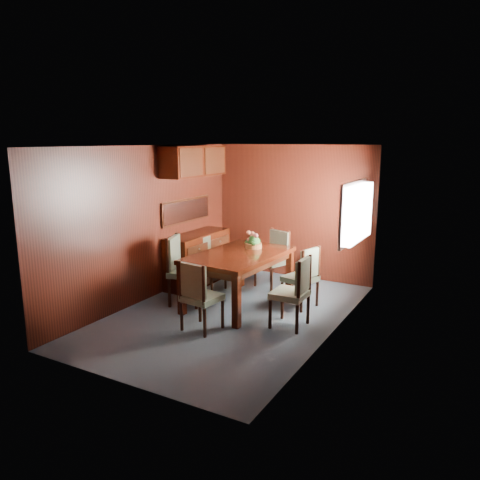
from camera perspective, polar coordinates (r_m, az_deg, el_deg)
The scene contains 11 objects.
ground at distance 6.89m, azimuth -1.12°, elevation -8.99°, with size 4.50×4.50×0.00m, color #3A464F.
room_shell at distance 6.82m, azimuth -0.52°, elevation 4.96°, with size 3.06×4.52×2.41m.
sideboard at distance 8.19m, azimuth -5.16°, elevation -2.27°, with size 0.48×1.40×0.90m, color black.
dining_table at distance 7.07m, azimuth -0.15°, elevation -2.51°, with size 1.17×1.78×0.81m.
chair_left_near at distance 7.21m, azimuth -7.16°, elevation -3.14°, with size 0.62×0.63×1.07m.
chair_left_far at distance 7.87m, azimuth -4.05°, elevation -2.49°, with size 0.45×0.46×0.90m.
chair_right_near at distance 6.30m, azimuth 6.73°, elevation -5.89°, with size 0.45×0.47×0.98m.
chair_right_far at distance 7.05m, azimuth 7.81°, elevation -4.12°, with size 0.53×0.54×0.94m.
chair_head at distance 6.15m, azimuth -5.12°, elevation -6.41°, with size 0.50×0.48×0.96m.
chair_foot at distance 8.02m, azimuth 4.27°, elevation -1.88°, with size 0.59×0.58×0.98m.
flower_centerpiece at distance 7.34m, azimuth 1.66°, elevation 0.04°, with size 0.28×0.28×0.28m.
Camera 1 is at (3.24, -5.54, 2.49)m, focal length 35.00 mm.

